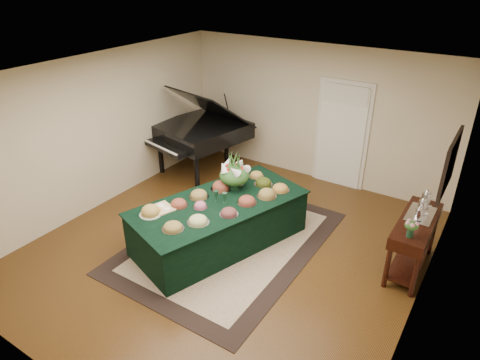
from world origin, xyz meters
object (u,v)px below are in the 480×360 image
Objects in this scene: grand_piano at (201,131)px; mahogany_sideboard at (415,231)px; floral_centerpiece at (234,172)px; buffet_table at (219,222)px.

mahogany_sideboard is (4.49, -0.96, -0.27)m from grand_piano.
floral_centerpiece is at bearing -38.75° from grand_piano.
buffet_table is 0.83m from floral_centerpiece.
floral_centerpiece is 0.37× the size of mahogany_sideboard.
mahogany_sideboard is (2.69, 0.95, 0.28)m from buffet_table.
grand_piano is (-1.76, 1.41, -0.11)m from floral_centerpiece.
grand_piano is at bearing 141.25° from floral_centerpiece.
mahogany_sideboard is (2.73, 0.45, -0.38)m from floral_centerpiece.
buffet_table is 2.68m from grand_piano.
floral_centerpiece reaches higher than mahogany_sideboard.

